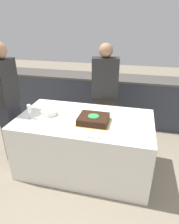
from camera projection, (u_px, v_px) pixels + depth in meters
The scene contains 10 objects.
ground_plane at pixel (85, 166), 2.89m from camera, with size 14.00×14.00×0.00m, color gray.
back_counter at pixel (104, 98), 4.06m from camera, with size 4.40×0.58×0.92m.
dining_table at pixel (85, 144), 2.72m from camera, with size 1.74×0.97×0.78m.
cake at pixel (93, 119), 2.45m from camera, with size 0.40×0.35×0.09m.
plate_stack at pixel (50, 112), 2.65m from camera, with size 0.20×0.20×0.06m.
wine_glass at pixel (29, 109), 2.51m from camera, with size 0.06×0.06×0.19m.
side_plate_near_cake at pixel (95, 111), 2.75m from camera, with size 0.21×0.21×0.00m.
utensil_pile at pixel (94, 136), 2.16m from camera, with size 0.12×0.08×0.02m.
person_cutting_cake at pixel (104, 95), 3.12m from camera, with size 0.42×0.27×1.63m.
person_seated_left at pixel (8, 103), 2.74m from camera, with size 0.21×0.35×1.69m.
Camera 1 is at (0.60, -2.19, 1.95)m, focal length 32.00 mm.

